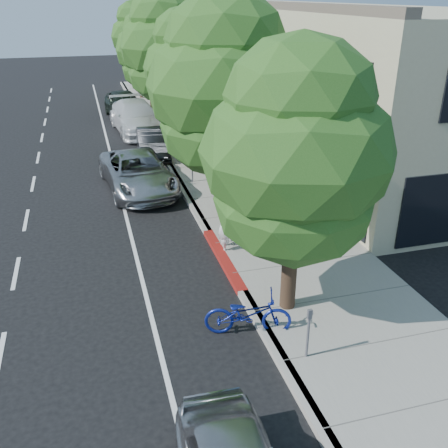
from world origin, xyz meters
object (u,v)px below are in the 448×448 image
object	(u,v)px
dark_suv_far	(124,105)
dark_sedan	(152,143)
street_tree_0	(296,156)
silver_suv	(138,173)
street_tree_2	(188,70)
street_tree_3	(165,49)
street_tree_1	(225,89)
white_pickup	(136,117)
cyclist	(226,223)
bicycle	(248,314)
pedestrian	(232,173)
street_tree_5	(138,38)
street_tree_4	(150,51)

from	to	relation	value
dark_suv_far	dark_sedan	bearing A→B (deg)	-92.77
street_tree_0	silver_suv	bearing A→B (deg)	105.07
street_tree_2	street_tree_3	size ratio (longest dim) A/B	0.91
street_tree_1	street_tree_3	size ratio (longest dim) A/B	0.99
street_tree_3	white_pickup	world-z (taller)	street_tree_3
silver_suv	dark_sedan	xyz separation A→B (m)	(1.29, 4.65, -0.08)
street_tree_0	street_tree_3	size ratio (longest dim) A/B	0.88
street_tree_2	dark_sedan	world-z (taller)	street_tree_2
street_tree_1	white_pickup	size ratio (longest dim) A/B	1.27
street_tree_3	cyclist	bearing A→B (deg)	-92.59
street_tree_3	bicycle	distance (m)	19.18
pedestrian	dark_sedan	bearing A→B (deg)	-84.53
street_tree_0	cyclist	xyz separation A→B (m)	(-0.65, 3.62, -3.23)
street_tree_0	bicycle	bearing A→B (deg)	-153.90
silver_suv	pedestrian	bearing A→B (deg)	-33.63
street_tree_5	silver_suv	world-z (taller)	street_tree_5
street_tree_1	pedestrian	distance (m)	4.35
street_tree_2	dark_suv_far	xyz separation A→B (m)	(-1.94, 11.75, -3.67)
cyclist	pedestrian	size ratio (longest dim) A/B	1.11
street_tree_3	dark_sedan	xyz separation A→B (m)	(-1.40, -3.35, -4.22)
street_tree_4	pedestrian	size ratio (longest dim) A/B	3.80
street_tree_0	bicycle	xyz separation A→B (m)	(-1.30, -0.64, -3.68)
street_tree_5	bicycle	xyz separation A→B (m)	(-1.30, -30.64, -4.00)
street_tree_4	white_pickup	distance (m)	5.57
street_tree_3	street_tree_4	bearing A→B (deg)	90.00
street_tree_0	street_tree_4	bearing A→B (deg)	90.00
dark_sedan	pedestrian	bearing A→B (deg)	-67.57
street_tree_0	dark_suv_far	size ratio (longest dim) A/B	1.33
street_tree_5	dark_sedan	distance (m)	15.89
street_tree_3	street_tree_5	distance (m)	12.01
street_tree_0	street_tree_5	bearing A→B (deg)	90.00
street_tree_1	street_tree_5	xyz separation A→B (m)	(-0.00, 24.00, -0.20)
street_tree_2	street_tree_5	size ratio (longest dim) A/B	0.99
white_pickup	bicycle	bearing A→B (deg)	-94.22
street_tree_5	dark_sedan	size ratio (longest dim) A/B	1.74
street_tree_2	dark_suv_far	distance (m)	12.46
cyclist	bicycle	xyz separation A→B (m)	(-0.65, -4.26, -0.45)
street_tree_4	dark_sedan	xyz separation A→B (m)	(-1.40, -9.35, -3.51)
dark_sedan	street_tree_1	bearing A→B (deg)	-77.73
street_tree_5	street_tree_1	bearing A→B (deg)	-90.00
street_tree_0	street_tree_4	distance (m)	24.00
street_tree_1	silver_suv	bearing A→B (deg)	123.95
street_tree_5	bicycle	distance (m)	30.92
street_tree_3	dark_suv_far	size ratio (longest dim) A/B	1.52
street_tree_4	street_tree_5	world-z (taller)	street_tree_5
street_tree_2	cyclist	size ratio (longest dim) A/B	3.59
street_tree_0	silver_suv	size ratio (longest dim) A/B	1.25
dark_sedan	pedestrian	xyz separation A→B (m)	(2.30, -6.54, 0.37)
bicycle	silver_suv	size ratio (longest dim) A/B	0.38
cyclist	bicycle	size ratio (longest dim) A/B	0.95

